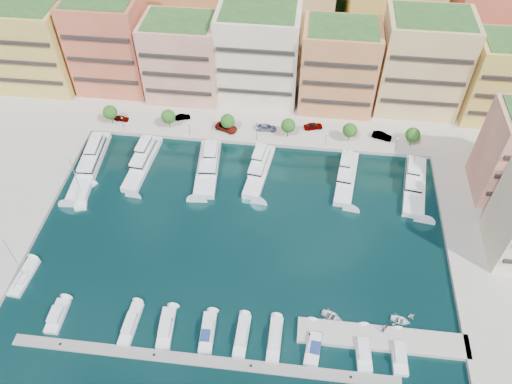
# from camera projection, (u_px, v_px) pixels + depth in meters

# --- Properties ---
(ground) EXTENTS (400.00, 400.00, 0.00)m
(ground) POSITION_uv_depth(u_px,v_px,m) (241.00, 234.00, 111.49)
(ground) COLOR black
(ground) RESTS_ON ground
(north_quay) EXTENTS (220.00, 64.00, 2.00)m
(north_quay) POSITION_uv_depth(u_px,v_px,m) (268.00, 77.00, 153.55)
(north_quay) COLOR #9E998E
(north_quay) RESTS_ON ground
(hillside) EXTENTS (240.00, 40.00, 58.00)m
(hillside) POSITION_uv_depth(u_px,v_px,m) (281.00, 4.00, 186.11)
(hillside) COLOR #1C3C18
(hillside) RESTS_ON ground
(south_pontoon) EXTENTS (72.00, 2.20, 0.35)m
(south_pontoon) POSITION_uv_depth(u_px,v_px,m) (202.00, 361.00, 91.38)
(south_pontoon) COLOR gray
(south_pontoon) RESTS_ON ground
(finger_pier) EXTENTS (32.00, 5.00, 2.00)m
(finger_pier) POSITION_uv_depth(u_px,v_px,m) (382.00, 340.00, 94.20)
(finger_pier) COLOR #9E998E
(finger_pier) RESTS_ON ground
(apartment_0) EXTENTS (22.00, 16.50, 24.80)m
(apartment_0) POSITION_uv_depth(u_px,v_px,m) (33.00, 46.00, 140.90)
(apartment_0) COLOR gold
(apartment_0) RESTS_ON north_quay
(apartment_1) EXTENTS (20.00, 16.50, 26.80)m
(apartment_1) POSITION_uv_depth(u_px,v_px,m) (110.00, 43.00, 139.78)
(apartment_1) COLOR #D76847
(apartment_1) RESTS_ON north_quay
(apartment_2) EXTENTS (20.00, 15.50, 22.80)m
(apartment_2) POSITION_uv_depth(u_px,v_px,m) (182.00, 58.00, 138.23)
(apartment_2) COLOR #F3AF88
(apartment_2) RESTS_ON north_quay
(apartment_3) EXTENTS (22.00, 16.50, 25.80)m
(apartment_3) POSITION_uv_depth(u_px,v_px,m) (258.00, 54.00, 136.83)
(apartment_3) COLOR #F7EABF
(apartment_3) RESTS_ON north_quay
(apartment_4) EXTENTS (20.00, 15.50, 23.80)m
(apartment_4) POSITION_uv_depth(u_px,v_px,m) (338.00, 67.00, 134.46)
(apartment_4) COLOR #CA704B
(apartment_4) RESTS_ON north_quay
(apartment_5) EXTENTS (22.00, 16.50, 26.80)m
(apartment_5) POSITION_uv_depth(u_px,v_px,m) (422.00, 63.00, 132.98)
(apartment_5) COLOR #EEC97E
(apartment_5) RESTS_ON north_quay
(apartment_6) EXTENTS (20.00, 15.50, 22.80)m
(apartment_6) POSITION_uv_depth(u_px,v_px,m) (506.00, 79.00, 131.35)
(apartment_6) COLOR gold
(apartment_6) RESTS_ON north_quay
(backblock_1) EXTENTS (26.00, 18.00, 30.00)m
(backblock_1) POSITION_uv_depth(u_px,v_px,m) (192.00, 5.00, 151.98)
(backblock_1) COLOR #CA704B
(backblock_1) RESTS_ON north_quay
(backblock_2) EXTENTS (26.00, 18.00, 30.00)m
(backblock_2) POSITION_uv_depth(u_px,v_px,m) (290.00, 10.00, 149.61)
(backblock_2) COLOR #EEC97E
(backblock_2) RESTS_ON north_quay
(backblock_3) EXTENTS (26.00, 18.00, 30.00)m
(backblock_3) POSITION_uv_depth(u_px,v_px,m) (391.00, 16.00, 147.23)
(backblock_3) COLOR gold
(backblock_3) RESTS_ON north_quay
(backblock_4) EXTENTS (26.00, 18.00, 30.00)m
(backblock_4) POSITION_uv_depth(u_px,v_px,m) (496.00, 21.00, 144.86)
(backblock_4) COLOR #D76847
(backblock_4) RESTS_ON north_quay
(tree_0) EXTENTS (3.80, 3.80, 5.65)m
(tree_0) POSITION_uv_depth(u_px,v_px,m) (110.00, 112.00, 133.91)
(tree_0) COLOR #473323
(tree_0) RESTS_ON north_quay
(tree_1) EXTENTS (3.80, 3.80, 5.65)m
(tree_1) POSITION_uv_depth(u_px,v_px,m) (168.00, 117.00, 132.65)
(tree_1) COLOR #473323
(tree_1) RESTS_ON north_quay
(tree_2) EXTENTS (3.80, 3.80, 5.65)m
(tree_2) POSITION_uv_depth(u_px,v_px,m) (228.00, 121.00, 131.38)
(tree_2) COLOR #473323
(tree_2) RESTS_ON north_quay
(tree_3) EXTENTS (3.80, 3.80, 5.65)m
(tree_3) POSITION_uv_depth(u_px,v_px,m) (288.00, 126.00, 130.12)
(tree_3) COLOR #473323
(tree_3) RESTS_ON north_quay
(tree_4) EXTENTS (3.80, 3.80, 5.65)m
(tree_4) POSITION_uv_depth(u_px,v_px,m) (350.00, 130.00, 128.85)
(tree_4) COLOR #473323
(tree_4) RESTS_ON north_quay
(tree_5) EXTENTS (3.80, 3.80, 5.65)m
(tree_5) POSITION_uv_depth(u_px,v_px,m) (413.00, 135.00, 127.59)
(tree_5) COLOR #473323
(tree_5) RESTS_ON north_quay
(lamppost_0) EXTENTS (0.30, 0.30, 4.20)m
(lamppost_0) POSITION_uv_depth(u_px,v_px,m) (123.00, 121.00, 132.71)
(lamppost_0) COLOR black
(lamppost_0) RESTS_ON north_quay
(lamppost_1) EXTENTS (0.30, 0.30, 4.20)m
(lamppost_1) POSITION_uv_depth(u_px,v_px,m) (189.00, 127.00, 131.28)
(lamppost_1) COLOR black
(lamppost_1) RESTS_ON north_quay
(lamppost_2) EXTENTS (0.30, 0.30, 4.20)m
(lamppost_2) POSITION_uv_depth(u_px,v_px,m) (257.00, 132.00, 129.86)
(lamppost_2) COLOR black
(lamppost_2) RESTS_ON north_quay
(lamppost_3) EXTENTS (0.30, 0.30, 4.20)m
(lamppost_3) POSITION_uv_depth(u_px,v_px,m) (326.00, 137.00, 128.44)
(lamppost_3) COLOR black
(lamppost_3) RESTS_ON north_quay
(lamppost_4) EXTENTS (0.30, 0.30, 4.20)m
(lamppost_4) POSITION_uv_depth(u_px,v_px,m) (397.00, 142.00, 127.01)
(lamppost_4) COLOR black
(lamppost_4) RESTS_ON north_quay
(yacht_0) EXTENTS (6.10, 24.77, 7.30)m
(yacht_0) POSITION_uv_depth(u_px,v_px,m) (91.00, 162.00, 125.88)
(yacht_0) COLOR silver
(yacht_0) RESTS_ON ground
(yacht_1) EXTENTS (5.64, 20.12, 7.30)m
(yacht_1) POSITION_uv_depth(u_px,v_px,m) (143.00, 161.00, 126.35)
(yacht_1) COLOR silver
(yacht_1) RESTS_ON ground
(yacht_2) EXTENTS (6.58, 19.89, 7.30)m
(yacht_2) POSITION_uv_depth(u_px,v_px,m) (208.00, 165.00, 125.07)
(yacht_2) COLOR silver
(yacht_2) RESTS_ON ground
(yacht_3) EXTENTS (6.45, 18.87, 7.30)m
(yacht_3) POSITION_uv_depth(u_px,v_px,m) (260.00, 168.00, 124.38)
(yacht_3) COLOR silver
(yacht_3) RESTS_ON ground
(yacht_5) EXTENTS (6.39, 18.74, 7.30)m
(yacht_5) POSITION_uv_depth(u_px,v_px,m) (347.00, 175.00, 122.71)
(yacht_5) COLOR silver
(yacht_5) RESTS_ON ground
(yacht_6) EXTENTS (7.46, 20.37, 7.30)m
(yacht_6) POSITION_uv_depth(u_px,v_px,m) (415.00, 182.00, 120.94)
(yacht_6) COLOR silver
(yacht_6) RESTS_ON ground
(cruiser_0) EXTENTS (2.83, 7.41, 2.55)m
(cruiser_0) POSITION_uv_depth(u_px,v_px,m) (57.00, 316.00, 97.00)
(cruiser_0) COLOR silver
(cruiser_0) RESTS_ON ground
(cruiser_2) EXTENTS (2.71, 9.21, 2.55)m
(cruiser_2) POSITION_uv_depth(u_px,v_px,m) (131.00, 324.00, 95.83)
(cruiser_2) COLOR silver
(cruiser_2) RESTS_ON ground
(cruiser_3) EXTENTS (3.25, 8.68, 2.55)m
(cruiser_3) POSITION_uv_depth(u_px,v_px,m) (166.00, 328.00, 95.28)
(cruiser_3) COLOR silver
(cruiser_3) RESTS_ON ground
(cruiser_4) EXTENTS (2.92, 8.41, 2.66)m
(cruiser_4) POSITION_uv_depth(u_px,v_px,m) (208.00, 333.00, 94.62)
(cruiser_4) COLOR silver
(cruiser_4) RESTS_ON ground
(cruiser_5) EXTENTS (2.55, 8.70, 2.55)m
(cruiser_5) POSITION_uv_depth(u_px,v_px,m) (242.00, 336.00, 94.12)
(cruiser_5) COLOR silver
(cruiser_5) RESTS_ON ground
(cruiser_6) EXTENTS (2.57, 9.12, 2.55)m
(cruiser_6) POSITION_uv_depth(u_px,v_px,m) (275.00, 340.00, 93.63)
(cruiser_6) COLOR silver
(cruiser_6) RESTS_ON ground
(cruiser_7) EXTENTS (3.61, 8.83, 2.66)m
(cruiser_7) POSITION_uv_depth(u_px,v_px,m) (314.00, 344.00, 93.02)
(cruiser_7) COLOR silver
(cruiser_7) RESTS_ON ground
(cruiser_8) EXTENTS (3.24, 8.89, 2.55)m
(cruiser_8) POSITION_uv_depth(u_px,v_px,m) (363.00, 349.00, 92.33)
(cruiser_8) COLOR silver
(cruiser_8) RESTS_ON ground
(cruiser_9) EXTENTS (2.83, 8.64, 2.55)m
(cruiser_9) POSITION_uv_depth(u_px,v_px,m) (399.00, 353.00, 91.81)
(cruiser_9) COLOR silver
(cruiser_9) RESTS_ON ground
(sailboat_0) EXTENTS (3.39, 9.28, 13.20)m
(sailboat_0) POSITION_uv_depth(u_px,v_px,m) (24.00, 278.00, 103.27)
(sailboat_0) COLOR silver
(sailboat_0) RESTS_ON ground
(sailboat_2) EXTENTS (4.98, 8.83, 13.20)m
(sailboat_2) POSITION_uv_depth(u_px,v_px,m) (82.00, 197.00, 118.79)
(sailboat_2) COLOR silver
(sailboat_2) RESTS_ON ground
(tender_3) EXTENTS (1.85, 1.75, 0.78)m
(tender_3) POSITION_uv_depth(u_px,v_px,m) (411.00, 316.00, 97.25)
(tender_3) COLOR beige
(tender_3) RESTS_ON ground
(tender_2) EXTENTS (4.37, 3.58, 0.79)m
(tender_2) POSITION_uv_depth(u_px,v_px,m) (400.00, 321.00, 96.53)
(tender_2) COLOR white
(tender_2) RESTS_ON ground
(tender_0) EXTENTS (5.01, 4.33, 0.87)m
(tender_0) POSITION_uv_depth(u_px,v_px,m) (332.00, 316.00, 97.10)
(tender_0) COLOR silver
(tender_0) RESTS_ON ground
(car_0) EXTENTS (4.14, 1.95, 1.37)m
(car_0) POSITION_uv_depth(u_px,v_px,m) (121.00, 118.00, 137.05)
(car_0) COLOR gray
(car_0) RESTS_ON north_quay
(car_1) EXTENTS (4.37, 2.69, 1.36)m
(car_1) POSITION_uv_depth(u_px,v_px,m) (183.00, 117.00, 137.44)
(car_1) COLOR gray
(car_1) RESTS_ON north_quay
(car_2) EXTENTS (6.65, 4.85, 1.68)m
(car_2) POSITION_uv_depth(u_px,v_px,m) (226.00, 127.00, 134.13)
(car_2) COLOR gray
(car_2) RESTS_ON north_quay
(car_3) EXTENTS (5.54, 2.38, 1.59)m
(car_3) POSITION_uv_depth(u_px,v_px,m) (266.00, 127.00, 134.17)
(car_3) COLOR gray
(car_3) RESTS_ON north_quay
(car_4) EXTENTS (5.41, 3.38, 1.72)m
(car_4) POSITION_uv_depth(u_px,v_px,m) (313.00, 126.00, 134.52)
(car_4) COLOR gray
(car_4) RESTS_ON north_quay
(car_5) EXTENTS (5.44, 3.16, 1.69)m
(car_5) POSITION_uv_depth(u_px,v_px,m) (382.00, 136.00, 131.72)
(car_5) COLOR gray
(car_5) RESTS_ON north_quay
(person_0) EXTENTS (0.82, 0.81, 1.91)m
(person_0) POSITION_uv_depth(u_px,v_px,m) (383.00, 330.00, 93.51)
(person_0) COLOR #272C4E
(person_0) RESTS_ON finger_pier
(person_1) EXTENTS (1.09, 1.07, 1.77)m
(person_1) POSITION_uv_depth(u_px,v_px,m) (386.00, 326.00, 94.07)
(person_1) COLOR #4E352F
(person_1) RESTS_ON finger_pier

